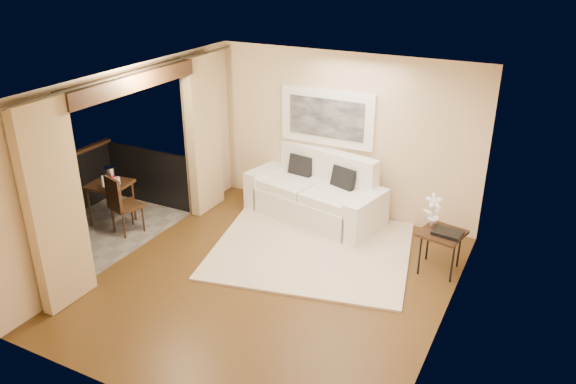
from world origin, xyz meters
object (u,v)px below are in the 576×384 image
Objects in this scene: orchid at (434,210)px; balcony_chair_far at (120,201)px; sofa at (317,195)px; ice_bucket at (110,173)px; bistro_table at (110,188)px; side_table at (442,236)px; balcony_chair_near at (25,211)px.

balcony_chair_far is (-4.52, -1.29, -0.28)m from orchid.
sofa is at bearing 162.25° from orchid.
bistro_table is at bearing -53.99° from ice_bucket.
balcony_chair_far is (0.39, -0.21, -0.07)m from bistro_table.
balcony_chair_far is at bearing -35.32° from ice_bucket.
ice_bucket is at bearing -171.07° from side_table.
sofa is at bearing 160.68° from side_table.
sofa reaches higher than ice_bucket.
sofa reaches higher than balcony_chair_near.
sofa reaches higher than side_table.
balcony_chair_far reaches higher than side_table.
balcony_chair_far reaches higher than ice_bucket.
ice_bucket is (0.43, 1.32, 0.20)m from balcony_chair_near.
bistro_table is at bearing -167.55° from orchid.
side_table is 0.63× the size of balcony_chair_near.
side_table is 4.84m from balcony_chair_far.
sofa is at bearing 31.36° from bistro_table.
side_table is at bearing -148.24° from balcony_chair_far.
balcony_chair_near is 5.24× the size of ice_bucket.
side_table is 0.93× the size of bistro_table.
ice_bucket is at bearing -139.71° from sofa.
balcony_chair_near is at bearing -108.14° from ice_bucket.
orchid is 5.11m from ice_bucket.
side_table is 6.02m from balcony_chair_near.
sofa is 2.32× the size of balcony_chair_near.
orchid is at bearing 10.60° from ice_bucket.
sofa is 4.49m from balcony_chair_near.
sofa is 3.15m from balcony_chair_far.
sofa is 3.40m from ice_bucket.
ice_bucket is (-2.97, -1.60, 0.42)m from sofa.
balcony_chair_far is 1.35m from balcony_chair_near.
ice_bucket is at bearing -169.40° from orchid.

